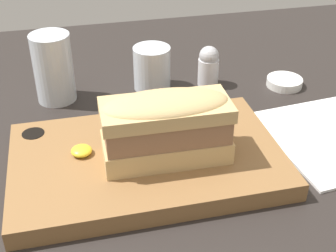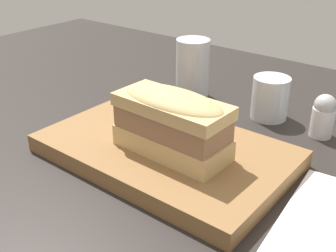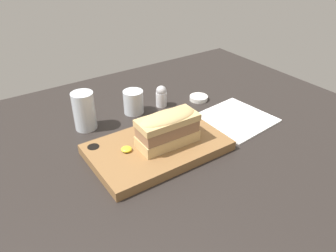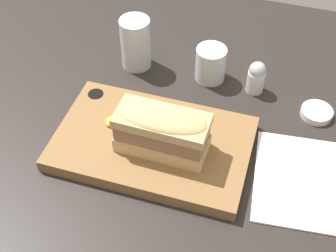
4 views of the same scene
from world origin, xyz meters
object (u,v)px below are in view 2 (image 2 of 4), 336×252
(serving_board, at_px, (165,150))
(wine_glass, at_px, (270,99))
(water_glass, at_px, (192,72))
(sandwich, at_px, (172,120))
(salt_shaker, at_px, (323,116))

(serving_board, height_order, wine_glass, wine_glass)
(water_glass, bearing_deg, wine_glass, 1.39)
(sandwich, distance_m, wine_glass, 0.23)
(serving_board, distance_m, salt_shaker, 0.25)
(water_glass, height_order, wine_glass, water_glass)
(water_glass, relative_size, salt_shaker, 1.59)
(water_glass, relative_size, wine_glass, 1.53)
(serving_board, distance_m, sandwich, 0.06)
(sandwich, distance_m, water_glass, 0.26)
(sandwich, relative_size, wine_glass, 2.17)
(water_glass, bearing_deg, sandwich, -60.37)
(serving_board, xyz_separation_m, water_glass, (-0.10, 0.21, 0.04))
(serving_board, distance_m, water_glass, 0.24)
(sandwich, xyz_separation_m, water_glass, (-0.13, 0.23, -0.02))
(serving_board, bearing_deg, salt_shaker, 54.24)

